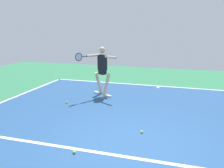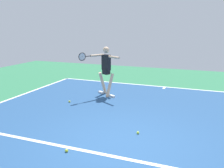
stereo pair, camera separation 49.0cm
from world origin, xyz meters
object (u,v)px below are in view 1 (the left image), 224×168
object	(u,v)px
tennis_player	(102,68)
tennis_ball_by_baseline	(67,102)
tennis_ball_near_service_line	(74,152)
tennis_ball_centre_court	(142,132)

from	to	relation	value
tennis_player	tennis_ball_by_baseline	world-z (taller)	tennis_player
tennis_player	tennis_ball_near_service_line	bearing A→B (deg)	132.06
tennis_ball_near_service_line	tennis_ball_by_baseline	bearing A→B (deg)	-60.16
tennis_player	tennis_ball_centre_court	xyz separation A→B (m)	(-2.05, 2.88, -1.03)
tennis_ball_centre_court	tennis_player	bearing A→B (deg)	-54.60
tennis_player	tennis_ball_centre_court	world-z (taller)	tennis_player
tennis_ball_near_service_line	tennis_player	bearing A→B (deg)	-77.97
tennis_player	tennis_ball_by_baseline	xyz separation A→B (m)	(0.81, 1.27, -1.03)
tennis_ball_centre_court	tennis_ball_near_service_line	xyz separation A→B (m)	(1.14, 1.39, 0.00)
tennis_player	tennis_ball_centre_court	distance (m)	3.68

